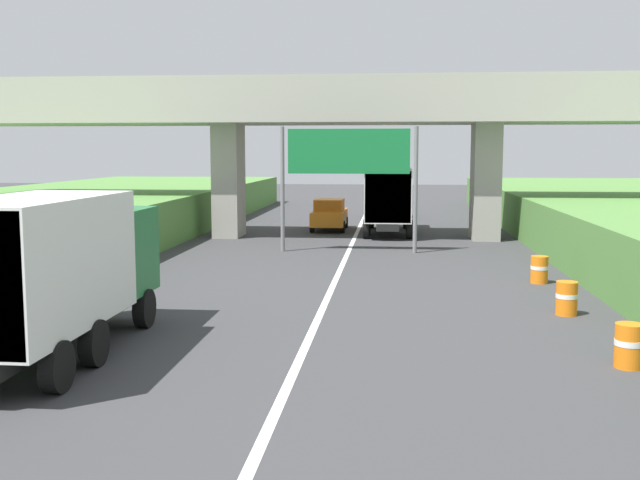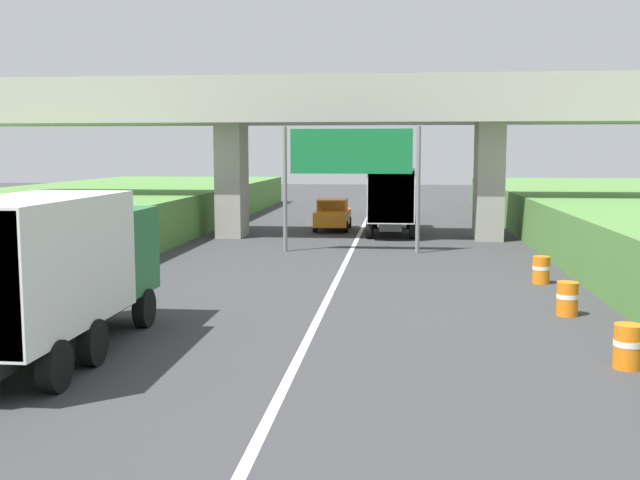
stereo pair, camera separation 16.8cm
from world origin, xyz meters
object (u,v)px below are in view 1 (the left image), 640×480
Objects in this scene: car_orange at (329,215)px; construction_barrel_2 at (629,345)px; truck_yellow at (388,197)px; overhead_highway_sign at (349,160)px; truck_green at (53,267)px; construction_barrel_3 at (567,298)px; construction_barrel_4 at (539,269)px; car_black at (389,204)px.

construction_barrel_2 is at bearing -72.25° from car_orange.
construction_barrel_2 is at bearing -78.32° from truck_yellow.
truck_green is at bearing -106.64° from overhead_highway_sign.
truck_yellow is (6.80, 24.61, 0.00)m from truck_green.
construction_barrel_3 is at bearing -61.33° from overhead_highway_sign.
construction_barrel_3 is (11.68, 5.26, -1.47)m from truck_green.
construction_barrel_2 is at bearing -68.39° from overhead_highway_sign.
car_orange is at bearing 107.75° from construction_barrel_2.
construction_barrel_3 is at bearing 91.60° from construction_barrel_2.
truck_yellow reaches higher than construction_barrel_4.
car_orange is (-1.58, 8.92, -3.11)m from overhead_highway_sign.
car_black reaches higher than construction_barrel_3.
construction_barrel_4 is at bearing 87.59° from construction_barrel_3.
car_black is at bearing 98.25° from construction_barrel_2.
overhead_highway_sign is 10.37m from construction_barrel_4.
construction_barrel_3 is 4.90m from construction_barrel_4.
truck_yellow is 10.36m from car_black.
car_orange is 22.38m from construction_barrel_3.
construction_barrel_3 is (4.87, -29.65, -0.40)m from car_black.
construction_barrel_3 is 1.00× the size of construction_barrel_4.
overhead_highway_sign is 0.81× the size of truck_yellow.
truck_yellow is 3.73m from car_orange.
overhead_highway_sign is 1.43× the size of car_black.
overhead_highway_sign is at bearing 118.67° from construction_barrel_3.
truck_green is 8.11× the size of construction_barrel_2.
overhead_highway_sign is at bearing 73.36° from truck_green.
truck_yellow is 8.11× the size of construction_barrel_3.
overhead_highway_sign reaches higher than truck_green.
car_black is 25.27m from construction_barrel_4.
truck_yellow is 1.78× the size of car_black.
truck_yellow is at bearing 104.14° from construction_barrel_3.
construction_barrel_2 is at bearing -90.40° from construction_barrel_4.
construction_barrel_2 is (5.01, -34.54, -0.40)m from car_black.
car_orange is at bearing -110.21° from car_black.
car_black is at bearing 99.33° from construction_barrel_3.
construction_barrel_3 and construction_barrel_4 have the same top height.
car_orange is at bearing 117.51° from construction_barrel_4.
construction_barrel_3 is at bearing 24.26° from truck_green.
overhead_highway_sign is 6.53× the size of construction_barrel_2.
truck_green reaches higher than construction_barrel_3.
overhead_highway_sign is at bearing -102.62° from truck_yellow.
construction_barrel_4 is at bearing -46.30° from overhead_highway_sign.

